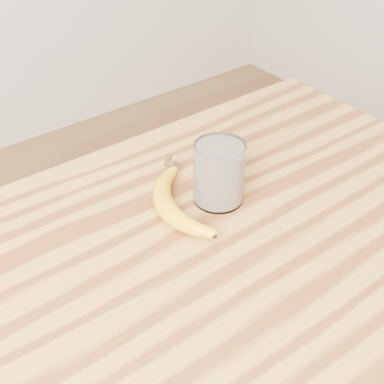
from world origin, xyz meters
TOP-DOWN VIEW (x-y plane):
  - table at (0.00, 0.00)m, footprint 1.20×0.80m
  - smoothie_glass at (0.15, 0.14)m, footprint 0.09×0.09m
  - banana at (0.06, 0.16)m, footprint 0.17×0.29m

SIDE VIEW (x-z plane):
  - table at x=0.00m, z-range 0.32..1.22m
  - banana at x=0.06m, z-range 0.90..0.93m
  - smoothie_glass at x=0.15m, z-range 0.90..1.01m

